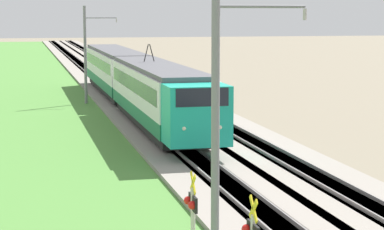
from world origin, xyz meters
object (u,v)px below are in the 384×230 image
(crossing_signal_aux, at_px, (192,227))
(catenary_mast_mid, at_px, (86,54))
(passenger_train, at_px, (133,78))
(catenary_mast_near, at_px, (218,122))

(crossing_signal_aux, height_order, catenary_mast_mid, catenary_mast_mid)
(passenger_train, xyz_separation_m, catenary_mast_mid, (4.76, 2.84, 1.51))
(catenary_mast_near, bearing_deg, passenger_train, -4.83)
(catenary_mast_near, xyz_separation_m, catenary_mast_mid, (38.39, -0.00, -0.27))
(crossing_signal_aux, distance_m, catenary_mast_near, 3.15)
(passenger_train, distance_m, catenary_mast_mid, 5.74)
(passenger_train, height_order, catenary_mast_mid, catenary_mast_mid)
(crossing_signal_aux, relative_size, catenary_mast_mid, 0.44)
(catenary_mast_mid, bearing_deg, passenger_train, -149.22)
(passenger_train, distance_m, catenary_mast_near, 33.80)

